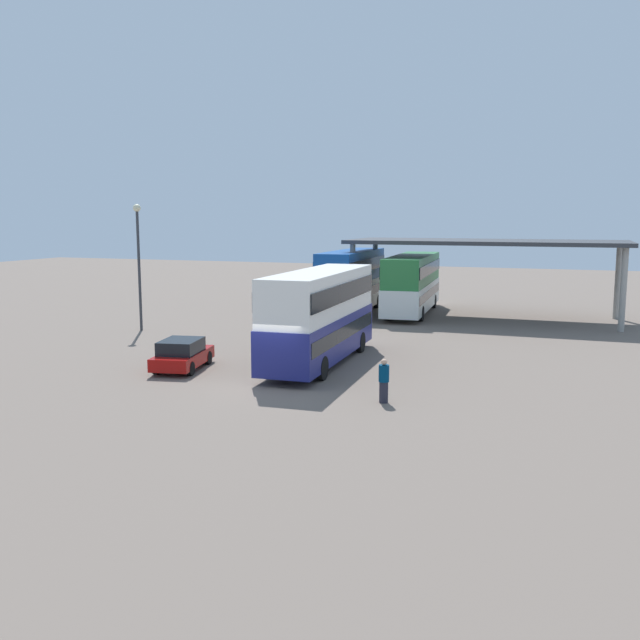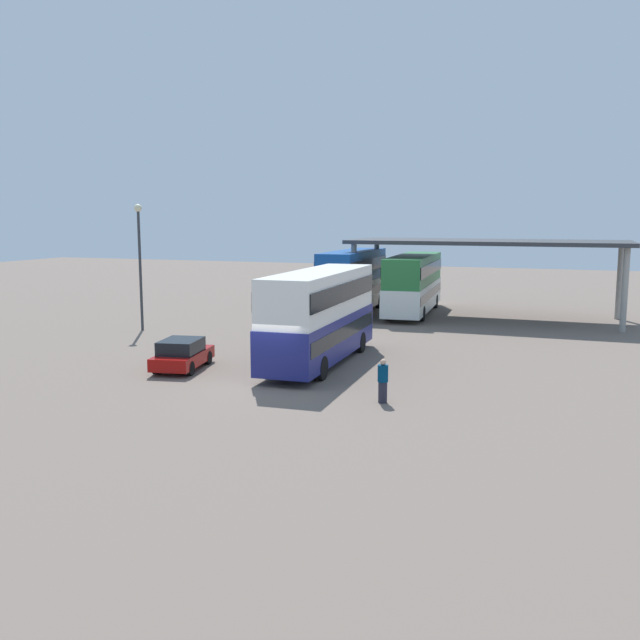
% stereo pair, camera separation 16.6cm
% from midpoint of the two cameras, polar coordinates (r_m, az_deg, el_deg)
% --- Properties ---
extents(ground_plane, '(140.00, 140.00, 0.00)m').
position_cam_midpoint_polar(ground_plane, '(27.53, -4.04, -5.48)').
color(ground_plane, '#6D6055').
extents(double_decker_main, '(2.84, 10.25, 4.23)m').
position_cam_midpoint_polar(double_decker_main, '(31.39, -0.15, 0.58)').
color(double_decker_main, navy).
rests_on(double_decker_main, ground_plane).
extents(parked_hatchback, '(2.35, 3.97, 1.35)m').
position_cam_midpoint_polar(parked_hatchback, '(30.97, -11.42, -2.79)').
color(parked_hatchback, '#990C0A').
rests_on(parked_hatchback, ground_plane).
extents(double_decker_near_canopy, '(2.81, 10.16, 4.34)m').
position_cam_midpoint_polar(double_decker_near_canopy, '(48.20, 2.52, 3.38)').
color(double_decker_near_canopy, white).
rests_on(double_decker_near_canopy, ground_plane).
extents(double_decker_mid_row, '(3.27, 11.25, 4.04)m').
position_cam_midpoint_polar(double_decker_mid_row, '(48.27, 7.49, 3.15)').
color(double_decker_mid_row, silver).
rests_on(double_decker_mid_row, ground_plane).
extents(depot_canopy, '(17.64, 6.78, 5.15)m').
position_cam_midpoint_polar(depot_canopy, '(46.60, 13.38, 6.01)').
color(depot_canopy, '#33353A').
rests_on(depot_canopy, ground_plane).
extents(lamppost_tall, '(0.44, 0.44, 7.38)m').
position_cam_midpoint_polar(lamppost_tall, '(41.83, -14.82, 5.51)').
color(lamppost_tall, '#33353A').
rests_on(lamppost_tall, ground_plane).
extents(pedestrian_waiting, '(0.38, 0.38, 1.60)m').
position_cam_midpoint_polar(pedestrian_waiting, '(25.05, 5.08, -5.03)').
color(pedestrian_waiting, '#262633').
rests_on(pedestrian_waiting, ground_plane).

